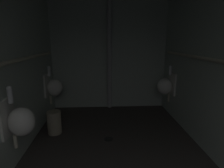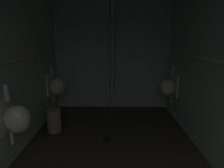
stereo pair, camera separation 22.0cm
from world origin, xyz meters
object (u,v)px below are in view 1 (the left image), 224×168
at_px(urinal_left_far, 54,87).
at_px(waste_bin, 54,122).
at_px(urinal_left_mid, 20,121).
at_px(urinal_right_mid, 166,86).
at_px(floor_drain, 109,139).
at_px(standpipe_back_wall, 110,57).

distance_m(urinal_left_far, waste_bin, 0.81).
bearing_deg(urinal_left_mid, urinal_right_mid, 34.51).
distance_m(urinal_left_mid, urinal_right_mid, 2.72).
distance_m(urinal_left_mid, floor_drain, 1.38).
height_order(urinal_left_far, standpipe_back_wall, standpipe_back_wall).
xyz_separation_m(urinal_right_mid, waste_bin, (-2.10, -0.64, -0.45)).
bearing_deg(floor_drain, waste_bin, 164.19).
xyz_separation_m(urinal_left_mid, standpipe_back_wall, (1.12, 2.04, 0.55)).
height_order(urinal_left_mid, urinal_right_mid, same).
bearing_deg(standpipe_back_wall, urinal_right_mid, -24.02).
height_order(urinal_left_mid, waste_bin, urinal_left_mid).
xyz_separation_m(standpipe_back_wall, floor_drain, (-0.08, -1.40, -1.18)).
bearing_deg(standpipe_back_wall, urinal_left_mid, -118.85).
distance_m(urinal_left_mid, urinal_left_far, 1.56).
distance_m(urinal_left_mid, standpipe_back_wall, 2.39).
bearing_deg(floor_drain, urinal_right_mid, 36.84).
bearing_deg(urinal_left_far, standpipe_back_wall, 23.01).
relative_size(urinal_left_mid, standpipe_back_wall, 0.33).
height_order(urinal_left_far, waste_bin, urinal_left_far).
relative_size(urinal_left_mid, urinal_right_mid, 1.00).
relative_size(urinal_left_far, standpipe_back_wall, 0.33).
bearing_deg(waste_bin, standpipe_back_wall, 49.21).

